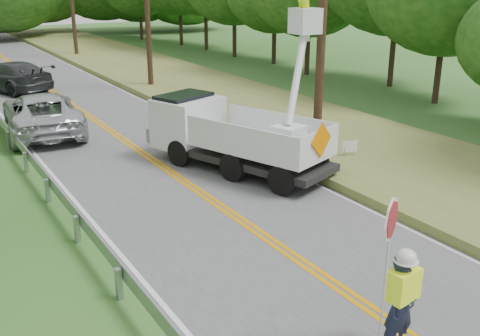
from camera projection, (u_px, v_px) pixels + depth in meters
road at (132, 146)px, 21.49m from camera, size 7.20×96.00×0.03m
guardrail at (16, 142)px, 20.06m from camera, size 0.18×48.00×0.77m
tall_grass_verge at (282, 119)px, 24.93m from camera, size 7.00×96.00×0.30m
flagger at (401, 299)px, 9.44m from camera, size 1.15×0.52×3.03m
bucket_truck at (225, 123)px, 18.96m from camera, size 4.71×6.83×6.44m
suv_silver at (42, 113)px, 22.92m from camera, size 3.48×6.37×1.69m
suv_darkgrey at (11, 76)px, 31.21m from camera, size 4.30×6.13×1.65m
yard_sign at (350, 147)px, 19.38m from camera, size 0.53×0.23×0.81m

